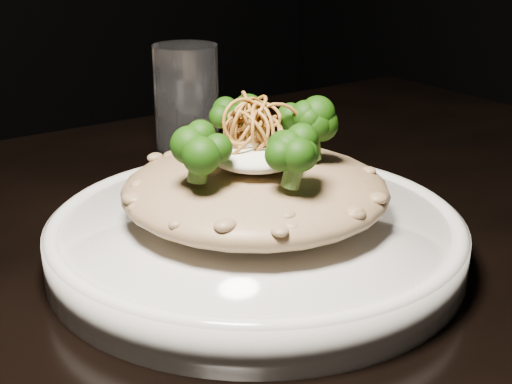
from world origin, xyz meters
TOP-DOWN VIEW (x-y plane):
  - table at (0.00, 0.00)m, footprint 1.10×0.80m
  - plate at (-0.02, -0.03)m, footprint 0.32×0.32m
  - risotto at (-0.02, -0.02)m, footprint 0.20×0.20m
  - broccoli at (-0.03, -0.03)m, footprint 0.15×0.15m
  - cheese at (-0.02, -0.03)m, footprint 0.07×0.07m
  - shallots at (-0.02, -0.03)m, footprint 0.06×0.06m
  - drinking_glass at (0.06, 0.22)m, footprint 0.09×0.09m

SIDE VIEW (x-z plane):
  - table at x=0.00m, z-range 0.29..1.04m
  - plate at x=-0.02m, z-range 0.75..0.78m
  - risotto at x=-0.02m, z-range 0.78..0.83m
  - drinking_glass at x=0.06m, z-range 0.75..0.87m
  - cheese at x=-0.02m, z-range 0.83..0.85m
  - broccoli at x=-0.03m, z-range 0.83..0.88m
  - shallots at x=-0.02m, z-range 0.85..0.89m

